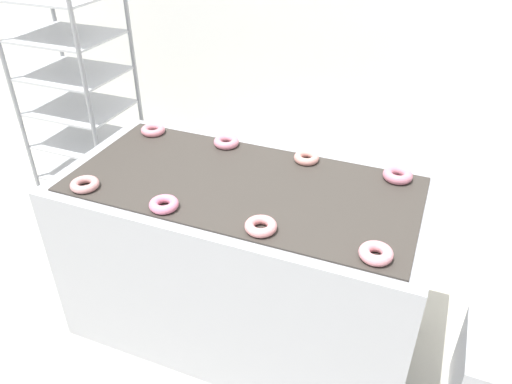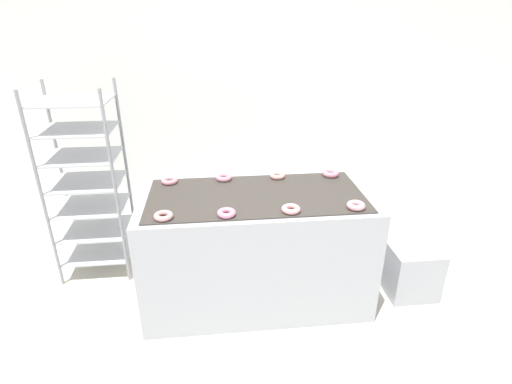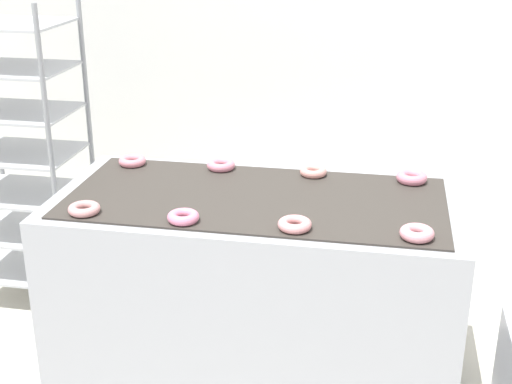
% 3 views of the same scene
% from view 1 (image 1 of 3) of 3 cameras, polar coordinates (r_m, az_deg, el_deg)
% --- Properties ---
extents(fryer_machine, '(1.59, 0.78, 0.85)m').
position_cam_1_polar(fryer_machine, '(2.36, -1.37, -7.80)').
color(fryer_machine, '#A8AAB2').
rests_on(fryer_machine, ground_plane).
extents(baking_rack_cart, '(0.55, 0.46, 1.53)m').
position_cam_1_polar(baking_rack_cart, '(3.16, -19.39, 9.04)').
color(baking_rack_cart, gray).
rests_on(baking_rack_cart, ground_plane).
extents(glaze_bin, '(0.36, 0.38, 0.40)m').
position_cam_1_polar(glaze_bin, '(2.40, 26.35, -19.00)').
color(glaze_bin, '#A8AAB2').
rests_on(glaze_bin, ground_plane).
extents(donut_near_left, '(0.12, 0.12, 0.03)m').
position_cam_1_polar(donut_near_left, '(2.18, -18.99, 0.82)').
color(donut_near_left, '#D18F8D').
rests_on(donut_near_left, fryer_machine).
extents(donut_near_midleft, '(0.12, 0.12, 0.04)m').
position_cam_1_polar(donut_near_midleft, '(1.97, -10.49, -1.39)').
color(donut_near_midleft, pink).
rests_on(donut_near_midleft, fryer_machine).
extents(donut_near_midright, '(0.12, 0.12, 0.04)m').
position_cam_1_polar(donut_near_midright, '(1.83, 0.55, -3.93)').
color(donut_near_midright, pink).
rests_on(donut_near_midright, fryer_machine).
extents(donut_near_right, '(0.12, 0.12, 0.04)m').
position_cam_1_polar(donut_near_right, '(1.75, 13.54, -6.83)').
color(donut_near_right, pink).
rests_on(donut_near_right, fryer_machine).
extents(donut_far_left, '(0.12, 0.12, 0.04)m').
position_cam_1_polar(donut_far_left, '(2.57, -11.69, 6.96)').
color(donut_far_left, pink).
rests_on(donut_far_left, fryer_machine).
extents(donut_far_midleft, '(0.12, 0.12, 0.04)m').
position_cam_1_polar(donut_far_midleft, '(2.40, -3.41, 5.74)').
color(donut_far_midleft, pink).
rests_on(donut_far_midleft, fryer_machine).
extents(donut_far_midright, '(0.11, 0.11, 0.03)m').
position_cam_1_polar(donut_far_midright, '(2.27, 5.79, 3.91)').
color(donut_far_midright, '#DB948A').
rests_on(donut_far_midright, fryer_machine).
extents(donut_far_right, '(0.13, 0.13, 0.04)m').
position_cam_1_polar(donut_far_right, '(2.21, 15.89, 1.87)').
color(donut_far_right, pink).
rests_on(donut_far_right, fryer_machine).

